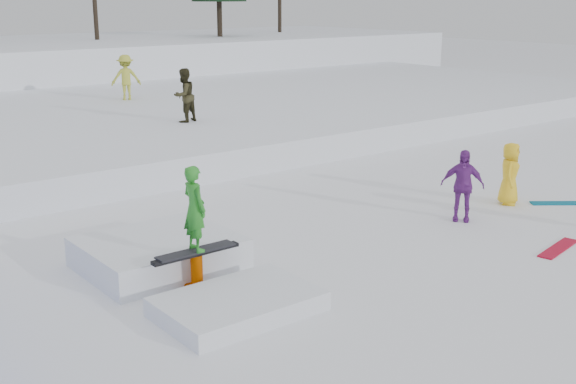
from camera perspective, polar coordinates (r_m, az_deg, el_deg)
ground at (r=12.39m, az=3.97°, el=-7.21°), size 120.00×120.00×0.00m
snow_midrise at (r=25.99m, az=-20.54°, el=4.70°), size 50.00×18.00×0.80m
walker_olive at (r=23.43m, az=-8.21°, el=7.57°), size 0.98×0.86×1.71m
walker_ygreen at (r=28.95m, az=-12.69°, el=8.83°), size 1.28×1.02×1.74m
spectator_purple at (r=15.96m, az=13.61°, el=0.52°), size 0.86×0.97×1.57m
spectator_yellow at (r=17.55m, az=17.11°, el=1.40°), size 0.85×0.76×1.46m
loose_board_red at (r=14.91m, az=20.58°, el=-4.18°), size 1.43×0.54×0.03m
loose_board_teal at (r=18.13m, az=20.75°, el=-0.83°), size 1.28×1.08×0.03m
jib_rail_feature at (r=12.59m, az=-8.59°, el=-5.50°), size 2.60×4.40×2.11m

